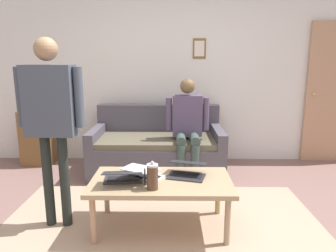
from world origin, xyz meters
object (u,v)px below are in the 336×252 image
at_px(coffee_table, 161,185).
at_px(side_shelf, 38,138).
at_px(person_standing, 51,110).
at_px(laptop_left, 187,171).
at_px(laptop_center, 145,174).
at_px(french_press, 152,177).
at_px(laptop_right, 123,177).
at_px(interior_door, 334,94).
at_px(flower_vase, 34,97).
at_px(person_seated, 187,123).
at_px(couch, 157,150).

height_order(coffee_table, side_shelf, side_shelf).
distance_m(coffee_table, person_standing, 1.17).
height_order(laptop_left, laptop_center, laptop_left).
relative_size(laptop_left, french_press, 1.62).
bearing_deg(laptop_right, interior_door, -144.15).
xyz_separation_m(interior_door, flower_vase, (4.35, 0.22, -0.03)).
bearing_deg(person_seated, person_standing, 44.33).
bearing_deg(couch, person_seated, 150.23).
bearing_deg(side_shelf, laptop_center, 134.93).
xyz_separation_m(side_shelf, person_standing, (-0.92, 1.72, 0.69)).
bearing_deg(side_shelf, couch, 171.02).
relative_size(coffee_table, laptop_center, 3.04).
relative_size(laptop_right, flower_vase, 0.80).
height_order(interior_door, side_shelf, interior_door).
distance_m(french_press, person_standing, 1.06).
bearing_deg(side_shelf, laptop_right, 130.41).
relative_size(interior_door, person_seated, 1.60).
bearing_deg(coffee_table, laptop_center, -13.60).
bearing_deg(french_press, flower_vase, -47.44).
bearing_deg(side_shelf, coffee_table, 136.71).
relative_size(coffee_table, laptop_left, 3.18).
height_order(french_press, person_standing, person_standing).
distance_m(laptop_center, person_seated, 1.32).
relative_size(laptop_center, person_seated, 0.32).
bearing_deg(couch, person_standing, 59.52).
height_order(laptop_center, flower_vase, flower_vase).
distance_m(coffee_table, french_press, 0.26).
bearing_deg(flower_vase, person_standing, 117.99).
bearing_deg(person_seated, couch, -29.77).
distance_m(couch, flower_vase, 1.92).
relative_size(couch, laptop_left, 4.46).
xyz_separation_m(laptop_right, person_seated, (-0.62, -1.30, 0.22)).
xyz_separation_m(laptop_center, french_press, (-0.09, 0.24, 0.07)).
relative_size(interior_door, side_shelf, 2.57).
distance_m(laptop_left, person_standing, 1.32).
bearing_deg(person_standing, couch, -120.48).
height_order(interior_door, coffee_table, interior_door).
distance_m(coffee_table, laptop_right, 0.35).
height_order(french_press, side_shelf, side_shelf).
bearing_deg(person_standing, side_shelf, -61.98).
relative_size(french_press, person_standing, 0.14).
xyz_separation_m(laptop_left, person_standing, (1.19, 0.06, 0.58)).
bearing_deg(person_standing, flower_vase, -62.01).
height_order(coffee_table, laptop_right, laptop_right).
bearing_deg(person_seated, french_press, 76.34).
distance_m(laptop_right, side_shelf, 2.38).
height_order(side_shelf, person_standing, person_standing).
bearing_deg(laptop_center, interior_door, -143.46).
bearing_deg(coffee_table, person_seated, -103.05).
bearing_deg(person_standing, laptop_left, -177.33).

